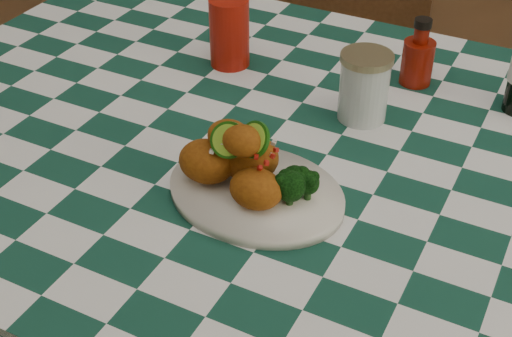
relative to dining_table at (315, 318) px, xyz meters
The scene contains 8 objects.
dining_table is the anchor object (origin of this frame).
plate 0.43m from the dining_table, 108.61° to the right, with size 0.27×0.21×0.02m, color silver, non-canonical shape.
fried_chicken_pile 0.49m from the dining_table, 113.72° to the right, with size 0.17×0.12×0.11m, color #8C480D, non-canonical shape.
broccoli_side 0.46m from the dining_table, 80.37° to the right, with size 0.07×0.07×0.05m, color black, non-canonical shape.
red_tumbler 0.58m from the dining_table, 145.42° to the left, with size 0.08×0.08×0.13m, color #9A1408.
ketchup_bottle 0.55m from the dining_table, 79.23° to the left, with size 0.06×0.06×0.13m, color #711105, non-canonical shape.
mason_jar 0.47m from the dining_table, 85.97° to the left, with size 0.09×0.09×0.12m, color #B2BCBA, non-canonical shape.
wooden_chair_left 0.75m from the dining_table, 110.58° to the left, with size 0.45×0.47×0.98m, color #472814, non-canonical shape.
Camera 1 is at (0.33, -0.89, 1.46)m, focal length 50.00 mm.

